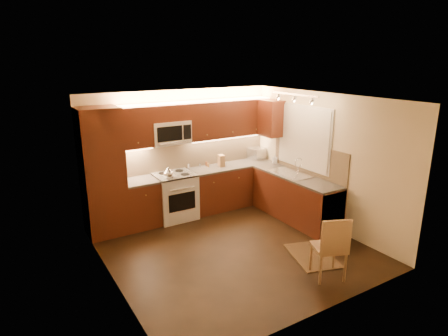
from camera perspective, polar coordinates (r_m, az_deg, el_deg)
floor at (r=6.63m, az=1.40°, el=-11.78°), size 4.00×4.00×0.01m
ceiling at (r=5.89m, az=1.57°, el=10.27°), size 4.00×4.00×0.01m
wall_back at (r=7.83m, az=-6.48°, el=2.35°), size 4.00×0.01×2.50m
wall_front at (r=4.70m, az=14.96°, el=-7.66°), size 4.00×0.01×2.50m
wall_left at (r=5.38m, az=-16.78°, el=-4.70°), size 0.01×4.00×2.50m
wall_right at (r=7.38m, az=14.65°, el=1.07°), size 0.01×4.00×2.50m
pantry at (r=7.06m, az=-17.60°, el=-0.68°), size 0.70×0.60×2.30m
base_cab_back_left at (r=7.46m, az=-12.22°, el=-5.23°), size 0.62×0.60×0.86m
counter_back_left at (r=7.31m, az=-12.42°, el=-1.94°), size 0.62×0.60×0.04m
base_cab_back_right at (r=8.29m, az=1.11°, el=-2.67°), size 1.92×0.60×0.86m
counter_back_right at (r=8.16m, az=1.12°, el=0.32°), size 1.92×0.60×0.04m
base_cab_right at (r=7.70m, az=10.52°, el=-4.46°), size 0.60×2.00×0.86m
counter_right at (r=7.55m, az=10.69°, el=-1.27°), size 0.60×2.00×0.04m
dishwasher at (r=7.23m, az=14.22°, el=-6.07°), size 0.58×0.60×0.84m
backsplash_back at (r=7.98m, az=-4.17°, el=2.31°), size 3.30×0.02×0.60m
backsplash_right at (r=7.66m, az=12.44°, el=1.37°), size 0.02×2.00×0.60m
upper_cab_back_left at (r=7.19m, az=-13.23°, el=5.89°), size 0.62×0.35×0.75m
upper_cab_back_right at (r=8.05m, az=0.68°, el=7.36°), size 1.92×0.35×0.75m
upper_cab_bridge at (r=7.40m, az=-8.23°, el=8.15°), size 0.76×0.35×0.31m
upper_cab_right_corner at (r=8.15m, az=7.01°, el=7.36°), size 0.35×0.50×0.75m
stove at (r=7.66m, az=-7.30°, el=-4.17°), size 0.76×0.65×0.92m
microwave at (r=7.44m, az=-8.07°, el=5.28°), size 0.76×0.38×0.44m
window_frame at (r=7.67m, az=11.82°, el=4.50°), size 0.03×1.44×1.24m
window_blinds at (r=7.66m, az=11.71°, el=4.49°), size 0.02×1.36×1.16m
sink at (r=7.63m, az=9.98°, el=-0.30°), size 0.52×0.86×0.15m
faucet at (r=7.73m, az=11.02°, el=0.43°), size 0.20×0.04×0.30m
track_light_bar at (r=7.15m, az=10.45°, el=10.72°), size 0.04×1.20×0.03m
kettle at (r=7.22m, az=-8.28°, el=-0.68°), size 0.20×0.20×0.22m
toaster_oven at (r=8.68m, az=5.05°, el=2.23°), size 0.47×0.39×0.25m
knife_block at (r=8.03m, az=-0.40°, el=1.12°), size 0.15×0.20×0.24m
spice_jar_a at (r=7.90m, az=-5.28°, el=0.28°), size 0.05×0.05×0.11m
spice_jar_b at (r=8.07m, az=-2.62°, el=0.62°), size 0.06×0.06×0.09m
spice_jar_c at (r=7.96m, az=-3.60°, el=0.39°), size 0.06×0.06×0.09m
spice_jar_d at (r=7.99m, az=-2.36°, el=0.43°), size 0.05×0.05×0.08m
soap_bottle at (r=8.33m, az=7.59°, el=1.35°), size 0.12×0.12×0.19m
rug at (r=6.53m, az=12.97°, el=-12.57°), size 0.88×1.08×0.01m
dining_chair at (r=5.84m, az=15.32°, el=-11.11°), size 0.56×0.56×0.97m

